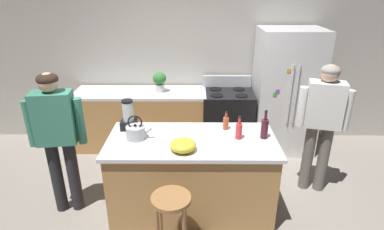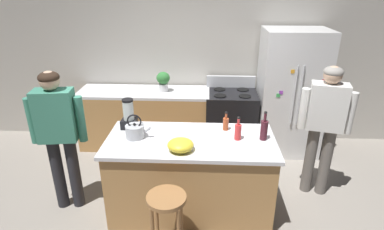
{
  "view_description": "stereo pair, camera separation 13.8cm",
  "coord_description": "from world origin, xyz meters",
  "px_view_note": "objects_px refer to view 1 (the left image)",
  "views": [
    {
      "loc": [
        0.02,
        -2.95,
        2.45
      ],
      "look_at": [
        0.0,
        0.3,
        1.06
      ],
      "focal_mm": 29.3,
      "sensor_mm": 36.0,
      "label": 1
    },
    {
      "loc": [
        0.16,
        -2.95,
        2.45
      ],
      "look_at": [
        0.0,
        0.3,
        1.06
      ],
      "focal_mm": 29.3,
      "sensor_mm": 36.0,
      "label": 2
    }
  ],
  "objects_px": {
    "bottle_wine": "(265,128)",
    "mixing_bowl": "(183,145)",
    "kitchen_island": "(192,175)",
    "bottle_soda": "(239,130)",
    "bar_stool": "(171,211)",
    "potted_plant": "(160,81)",
    "bottle_cooking_sauce": "(226,123)",
    "refrigerator": "(286,92)",
    "person_by_sink_right": "(322,118)",
    "blender_appliance": "(128,117)",
    "tea_kettle": "(136,132)",
    "stove_range": "(227,119)",
    "person_by_island_left": "(57,132)"
  },
  "relations": [
    {
      "from": "bottle_cooking_sauce",
      "to": "bottle_wine",
      "type": "xyz_separation_m",
      "value": [
        0.39,
        -0.22,
        0.04
      ]
    },
    {
      "from": "bar_stool",
      "to": "tea_kettle",
      "type": "xyz_separation_m",
      "value": [
        -0.41,
        0.71,
        0.45
      ]
    },
    {
      "from": "blender_appliance",
      "to": "bottle_cooking_sauce",
      "type": "xyz_separation_m",
      "value": [
        1.09,
        -0.01,
        -0.07
      ]
    },
    {
      "from": "person_by_island_left",
      "to": "tea_kettle",
      "type": "distance_m",
      "value": 0.83
    },
    {
      "from": "person_by_sink_right",
      "to": "tea_kettle",
      "type": "distance_m",
      "value": 2.16
    },
    {
      "from": "refrigerator",
      "to": "person_by_sink_right",
      "type": "relative_size",
      "value": 1.15
    },
    {
      "from": "stove_range",
      "to": "refrigerator",
      "type": "bearing_deg",
      "value": -1.66
    },
    {
      "from": "bottle_wine",
      "to": "bottle_soda",
      "type": "height_order",
      "value": "bottle_wine"
    },
    {
      "from": "person_by_island_left",
      "to": "potted_plant",
      "type": "relative_size",
      "value": 5.44
    },
    {
      "from": "bottle_cooking_sauce",
      "to": "mixing_bowl",
      "type": "bearing_deg",
      "value": -133.54
    },
    {
      "from": "kitchen_island",
      "to": "bottle_soda",
      "type": "distance_m",
      "value": 0.74
    },
    {
      "from": "bottle_soda",
      "to": "tea_kettle",
      "type": "xyz_separation_m",
      "value": [
        -1.09,
        -0.01,
        -0.02
      ]
    },
    {
      "from": "bottle_cooking_sauce",
      "to": "bottle_soda",
      "type": "distance_m",
      "value": 0.26
    },
    {
      "from": "refrigerator",
      "to": "potted_plant",
      "type": "xyz_separation_m",
      "value": [
        -1.89,
        0.05,
        0.16
      ]
    },
    {
      "from": "refrigerator",
      "to": "blender_appliance",
      "type": "relative_size",
      "value": 5.41
    },
    {
      "from": "tea_kettle",
      "to": "kitchen_island",
      "type": "bearing_deg",
      "value": -0.98
    },
    {
      "from": "potted_plant",
      "to": "bottle_cooking_sauce",
      "type": "distance_m",
      "value": 1.57
    },
    {
      "from": "bar_stool",
      "to": "mixing_bowl",
      "type": "bearing_deg",
      "value": 78.5
    },
    {
      "from": "stove_range",
      "to": "bottle_cooking_sauce",
      "type": "height_order",
      "value": "bottle_cooking_sauce"
    },
    {
      "from": "bar_stool",
      "to": "bottle_cooking_sauce",
      "type": "relative_size",
      "value": 3.24
    },
    {
      "from": "bottle_wine",
      "to": "mixing_bowl",
      "type": "distance_m",
      "value": 0.9
    },
    {
      "from": "bottle_soda",
      "to": "mixing_bowl",
      "type": "relative_size",
      "value": 0.98
    },
    {
      "from": "bar_stool",
      "to": "bottle_soda",
      "type": "bearing_deg",
      "value": 46.83
    },
    {
      "from": "tea_kettle",
      "to": "bar_stool",
      "type": "bearing_deg",
      "value": -59.82
    },
    {
      "from": "kitchen_island",
      "to": "bottle_wine",
      "type": "bearing_deg",
      "value": 2.51
    },
    {
      "from": "kitchen_island",
      "to": "person_by_sink_right",
      "type": "distance_m",
      "value": 1.67
    },
    {
      "from": "refrigerator",
      "to": "blender_appliance",
      "type": "xyz_separation_m",
      "value": [
        -2.11,
        -1.24,
        0.13
      ]
    },
    {
      "from": "person_by_island_left",
      "to": "refrigerator",
      "type": "bearing_deg",
      "value": 28.07
    },
    {
      "from": "bottle_cooking_sauce",
      "to": "bottle_soda",
      "type": "relative_size",
      "value": 0.84
    },
    {
      "from": "person_by_island_left",
      "to": "bottle_soda",
      "type": "relative_size",
      "value": 6.38
    },
    {
      "from": "person_by_sink_right",
      "to": "bottle_cooking_sauce",
      "type": "bearing_deg",
      "value": -171.85
    },
    {
      "from": "potted_plant",
      "to": "person_by_sink_right",
      "type": "bearing_deg",
      "value": -29.38
    },
    {
      "from": "refrigerator",
      "to": "bar_stool",
      "type": "relative_size",
      "value": 2.65
    },
    {
      "from": "stove_range",
      "to": "bottle_soda",
      "type": "height_order",
      "value": "bottle_soda"
    },
    {
      "from": "person_by_island_left",
      "to": "tea_kettle",
      "type": "relative_size",
      "value": 5.93
    },
    {
      "from": "kitchen_island",
      "to": "bar_stool",
      "type": "distance_m",
      "value": 0.73
    },
    {
      "from": "bar_stool",
      "to": "potted_plant",
      "type": "height_order",
      "value": "potted_plant"
    },
    {
      "from": "refrigerator",
      "to": "person_by_sink_right",
      "type": "distance_m",
      "value": 1.1
    },
    {
      "from": "bottle_cooking_sauce",
      "to": "bottle_wine",
      "type": "height_order",
      "value": "bottle_wine"
    },
    {
      "from": "person_by_island_left",
      "to": "kitchen_island",
      "type": "bearing_deg",
      "value": 0.01
    },
    {
      "from": "person_by_island_left",
      "to": "mixing_bowl",
      "type": "bearing_deg",
      "value": -10.3
    },
    {
      "from": "refrigerator",
      "to": "person_by_island_left",
      "type": "relative_size",
      "value": 1.14
    },
    {
      "from": "stove_range",
      "to": "blender_appliance",
      "type": "relative_size",
      "value": 3.18
    },
    {
      "from": "person_by_island_left",
      "to": "bottle_cooking_sauce",
      "type": "height_order",
      "value": "person_by_island_left"
    },
    {
      "from": "kitchen_island",
      "to": "refrigerator",
      "type": "xyz_separation_m",
      "value": [
        1.39,
        1.5,
        0.47
      ]
    },
    {
      "from": "bar_stool",
      "to": "potted_plant",
      "type": "relative_size",
      "value": 2.33
    },
    {
      "from": "kitchen_island",
      "to": "potted_plant",
      "type": "distance_m",
      "value": 1.74
    },
    {
      "from": "refrigerator",
      "to": "bottle_cooking_sauce",
      "type": "height_order",
      "value": "refrigerator"
    },
    {
      "from": "person_by_sink_right",
      "to": "bottle_cooking_sauce",
      "type": "height_order",
      "value": "person_by_sink_right"
    },
    {
      "from": "stove_range",
      "to": "bar_stool",
      "type": "bearing_deg",
      "value": -107.88
    }
  ]
}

